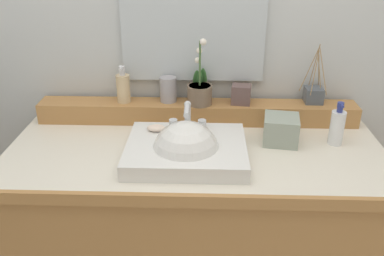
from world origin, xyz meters
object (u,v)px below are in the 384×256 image
(sink_basin, at_px, (186,153))
(tissue_box, at_px, (281,130))
(reed_diffuser, at_px, (314,94))
(soap_bar, at_px, (156,128))
(tumbler_cup, at_px, (168,89))
(trinket_box, at_px, (241,94))
(soap_dispenser, at_px, (123,88))
(lotion_bottle, at_px, (337,127))
(potted_plant, at_px, (200,91))

(sink_basin, xyz_separation_m, tissue_box, (0.36, 0.14, 0.03))
(sink_basin, xyz_separation_m, reed_diffuser, (0.52, 0.35, 0.10))
(soap_bar, relative_size, tumbler_cup, 0.66)
(trinket_box, bearing_deg, soap_bar, -138.16)
(soap_dispenser, relative_size, trinket_box, 1.94)
(tumbler_cup, bearing_deg, trinket_box, -2.95)
(soap_dispenser, distance_m, lotion_bottle, 0.87)
(reed_diffuser, bearing_deg, potted_plant, -176.26)
(soap_bar, height_order, lotion_bottle, lotion_bottle)
(tumbler_cup, xyz_separation_m, tissue_box, (0.45, -0.20, -0.09))
(reed_diffuser, bearing_deg, trinket_box, -175.56)
(sink_basin, distance_m, tumbler_cup, 0.37)
(reed_diffuser, distance_m, trinket_box, 0.31)
(potted_plant, bearing_deg, trinket_box, 2.51)
(reed_diffuser, relative_size, lotion_bottle, 1.46)
(tissue_box, bearing_deg, lotion_bottle, -2.17)
(soap_bar, height_order, reed_diffuser, reed_diffuser)
(tumbler_cup, height_order, lotion_bottle, tumbler_cup)
(soap_dispenser, distance_m, trinket_box, 0.49)
(reed_diffuser, bearing_deg, soap_bar, -159.14)
(soap_dispenser, height_order, lotion_bottle, soap_dispenser)
(soap_bar, height_order, soap_dispenser, soap_dispenser)
(lotion_bottle, bearing_deg, trinket_box, 151.59)
(trinket_box, bearing_deg, tissue_box, -43.44)
(soap_dispenser, xyz_separation_m, reed_diffuser, (0.80, 0.02, -0.03))
(potted_plant, height_order, tissue_box, potted_plant)
(lotion_bottle, bearing_deg, potted_plant, 160.82)
(soap_dispenser, distance_m, tissue_box, 0.67)
(tumbler_cup, bearing_deg, soap_bar, -96.45)
(sink_basin, height_order, reed_diffuser, reed_diffuser)
(soap_bar, relative_size, potted_plant, 0.25)
(sink_basin, xyz_separation_m, potted_plant, (0.04, 0.32, 0.12))
(reed_diffuser, relative_size, tissue_box, 1.92)
(soap_bar, xyz_separation_m, lotion_bottle, (0.68, 0.03, 0.00))
(sink_basin, xyz_separation_m, soap_dispenser, (-0.28, 0.33, 0.13))
(tumbler_cup, bearing_deg, tissue_box, -23.78)
(trinket_box, bearing_deg, tumbler_cup, -174.51)
(sink_basin, height_order, tissue_box, sink_basin)
(sink_basin, relative_size, soap_dispenser, 2.73)
(soap_dispenser, bearing_deg, tissue_box, -16.07)
(sink_basin, height_order, trinket_box, sink_basin)
(tumbler_cup, relative_size, reed_diffuser, 0.43)
(trinket_box, bearing_deg, soap_dispenser, -171.70)
(tissue_box, bearing_deg, reed_diffuser, 51.69)
(soap_bar, bearing_deg, reed_diffuser, 20.86)
(tissue_box, bearing_deg, potted_plant, 151.08)
(soap_bar, xyz_separation_m, tissue_box, (0.48, 0.04, -0.02))
(potted_plant, height_order, reed_diffuser, potted_plant)
(potted_plant, bearing_deg, tumbler_cup, 170.04)
(soap_bar, xyz_separation_m, reed_diffuser, (0.64, 0.24, 0.05))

